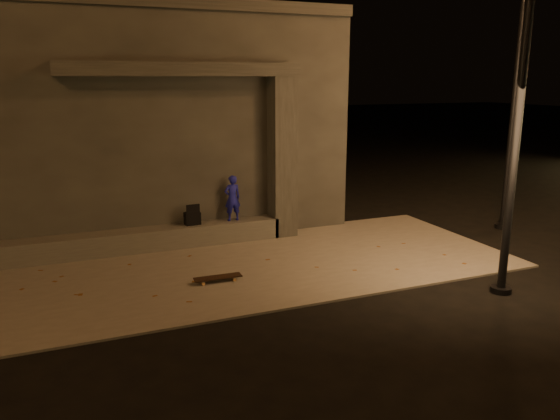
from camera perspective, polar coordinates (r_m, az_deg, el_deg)
name	(u,v)px	position (r m, az deg, el deg)	size (l,w,h in m)	color
ground	(274,307)	(8.95, -0.62, -10.10)	(120.00, 120.00, 0.00)	black
sidewalk	(236,267)	(10.70, -4.61, -5.99)	(11.00, 4.40, 0.04)	slate
building	(141,119)	(14.29, -14.33, 9.21)	(9.00, 5.10, 5.22)	#353330
ledge	(143,240)	(11.94, -14.12, -3.03)	(6.00, 0.55, 0.45)	#58554F
column	(282,158)	(12.44, 0.23, 5.47)	(0.55, 0.55, 3.60)	#353330
canopy	(182,69)	(11.69, -10.18, 14.29)	(5.00, 0.70, 0.28)	#353330
skateboarder	(232,198)	(12.18, -5.00, 1.25)	(0.37, 0.25, 1.03)	#191AA5
backpack	(192,217)	(12.03, -9.15, -0.76)	(0.35, 0.24, 0.47)	black
skateboard	(218,278)	(9.92, -6.51, -7.03)	(0.87, 0.24, 0.09)	black
street_lamp_0	(526,40)	(9.63, 24.32, 15.93)	(0.36, 0.36, 7.39)	black
street_lamp_2	(519,55)	(14.10, 23.71, 14.63)	(0.36, 0.36, 7.27)	black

